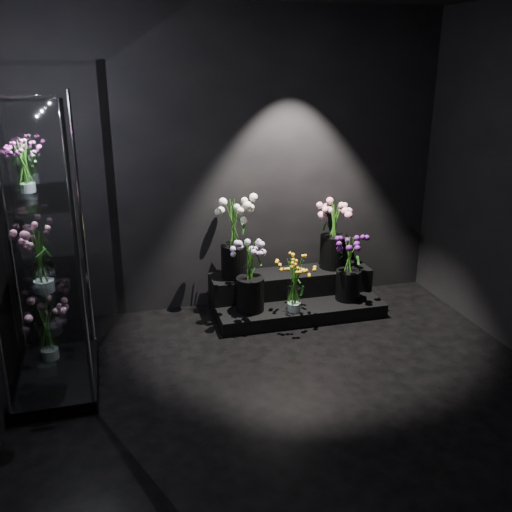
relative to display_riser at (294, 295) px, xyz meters
name	(u,v)px	position (x,y,z in m)	size (l,w,h in m)	color
floor	(305,414)	(-0.47, -1.68, -0.15)	(4.00, 4.00, 0.00)	black
wall_back	(238,164)	(-0.47, 0.32, 1.25)	(4.00, 4.00, 0.00)	black
display_riser	(294,295)	(0.00, 0.00, 0.00)	(1.59, 0.71, 0.35)	black
display_case	(41,251)	(-2.16, -0.83, 0.92)	(0.58, 0.97, 2.13)	black
bouquet_orange_bells	(294,284)	(-0.11, -0.33, 0.25)	(0.29, 0.29, 0.52)	white
bouquet_lilac	(250,272)	(-0.49, -0.20, 0.36)	(0.48, 0.48, 0.66)	black
bouquet_purple	(349,265)	(0.48, -0.20, 0.34)	(0.42, 0.42, 0.64)	black
bouquet_cream_roses	(234,234)	(-0.57, 0.11, 0.64)	(0.42, 0.42, 0.75)	black
bouquet_pink_roses	(334,230)	(0.44, 0.12, 0.60)	(0.43, 0.43, 0.67)	black
bouquet_case_pink	(41,258)	(-2.15, -1.00, 0.93)	(0.36, 0.36, 0.47)	white
bouquet_case_magenta	(25,164)	(-2.21, -0.69, 1.51)	(0.29, 0.29, 0.38)	white
bouquet_case_base_pink	(47,329)	(-2.22, -0.60, 0.21)	(0.34, 0.34, 0.50)	white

